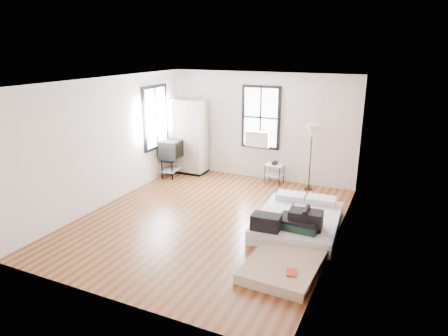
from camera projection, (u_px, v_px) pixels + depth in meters
The scene contains 8 objects.
ground at pixel (210, 219), 8.23m from camera, with size 6.00×6.00×0.00m, color #582917.
room_shell at pixel (228, 135), 7.94m from camera, with size 5.02×6.02×2.80m.
mattress_main at pixel (298, 220), 7.76m from camera, with size 1.64×2.14×0.66m.
mattress_bare at pixel (292, 249), 6.77m from camera, with size 1.18×2.11×0.45m.
wardrobe at pixel (188, 137), 11.03m from camera, with size 1.03×0.59×2.03m.
side_table at pixel (275, 169), 10.27m from camera, with size 0.48×0.40×0.60m.
floor_lamp at pixel (312, 134), 9.54m from camera, with size 0.35×0.35×1.64m.
tv_stand at pixel (171, 151), 10.73m from camera, with size 0.56×0.75×1.00m.
Camera 1 is at (3.43, -6.73, 3.45)m, focal length 32.00 mm.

